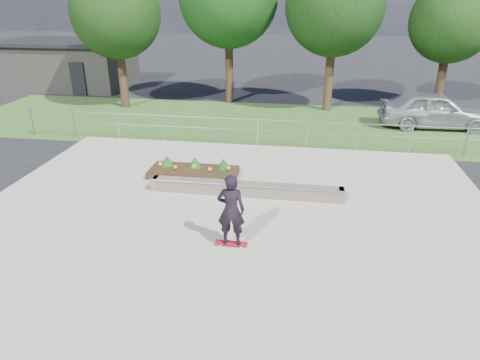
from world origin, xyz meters
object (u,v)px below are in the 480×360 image
parked_car (434,110)px  grind_ledge (245,189)px  skateboarder (231,210)px  planter_bed (194,171)px

parked_car → grind_ledge: bearing=137.9°
grind_ledge → skateboarder: 3.04m
grind_ledge → skateboarder: skateboarder is taller
grind_ledge → skateboarder: size_ratio=3.13×
planter_bed → parked_car: parked_car is taller
planter_bed → parked_car: bearing=38.1°
grind_ledge → parked_car: size_ratio=1.22×
grind_ledge → skateboarder: bearing=-88.7°
planter_bed → skateboarder: size_ratio=1.57×
grind_ledge → planter_bed: bearing=147.5°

